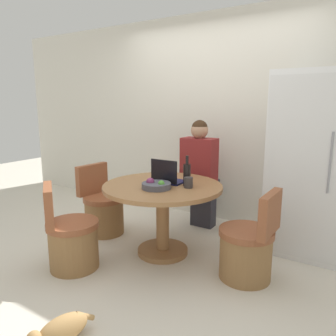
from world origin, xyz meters
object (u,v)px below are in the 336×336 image
chair_near_left_corner (71,241)px  chair_left_side (103,211)px  dining_table (163,202)px  laptop (168,178)px  chair_right_side (248,249)px  bottle (187,174)px  fruit_bowl (156,185)px  cat (62,329)px  person_seated (200,171)px  refrigerator (310,164)px

chair_near_left_corner → chair_left_side: size_ratio=1.00×
dining_table → laptop: bearing=89.1°
chair_right_side → chair_left_side: bearing=-92.1°
chair_left_side → bottle: bearing=-83.8°
fruit_bowl → dining_table: bearing=100.7°
dining_table → chair_right_side: chair_right_side is taller
chair_left_side → cat: size_ratio=1.79×
fruit_bowl → person_seated: bearing=91.5°
refrigerator → laptop: size_ratio=6.08×
dining_table → person_seated: (0.00, 0.81, 0.17)m
laptop → fruit_bowl: laptop is taller
dining_table → cat: dining_table is taller
dining_table → fruit_bowl: bearing=-79.3°
refrigerator → chair_left_side: bearing=-158.8°
person_seated → cat: (0.15, -2.22, -0.62)m
chair_near_left_corner → refrigerator: bearing=-99.9°
chair_near_left_corner → fruit_bowl: size_ratio=2.91×
chair_near_left_corner → cat: (0.70, -0.70, -0.18)m
person_seated → fruit_bowl: 0.96m
chair_near_left_corner → bottle: (0.76, 0.80, 0.57)m
person_seated → chair_near_left_corner: bearing=70.1°
person_seated → dining_table: bearing=89.7°
chair_left_side → bottle: 1.24m
refrigerator → chair_near_left_corner: (-1.73, -1.58, -0.64)m
refrigerator → chair_right_side: size_ratio=2.27×
dining_table → fruit_bowl: 0.26m
chair_near_left_corner → person_seated: 1.67m
dining_table → person_seated: person_seated is taller
laptop → bottle: (0.21, 0.01, 0.06)m
chair_right_side → refrigerator: bearing=162.1°
dining_table → chair_left_side: (-0.89, 0.07, -0.28)m
refrigerator → cat: size_ratio=4.05×
person_seated → fruit_bowl: (0.02, -0.96, 0.04)m
chair_right_side → bottle: bottle is taller
fruit_bowl → cat: 1.42m
chair_near_left_corner → chair_left_side: same height
bottle → chair_right_side: bearing=-9.4°
person_seated → fruit_bowl: person_seated is taller
chair_near_left_corner → cat: 1.00m
laptop → bottle: bearing=-176.9°
chair_right_side → chair_near_left_corner: size_ratio=1.00×
refrigerator → chair_left_side: size_ratio=2.27×
dining_table → person_seated: size_ratio=0.89×
chair_near_left_corner → chair_right_side: bearing=-116.5°
person_seated → fruit_bowl: size_ratio=4.80×
chair_right_side → fruit_bowl: 1.00m
laptop → bottle: 0.22m
person_seated → cat: bearing=93.8°
refrigerator → dining_table: 1.52m
fruit_bowl → bottle: bottle is taller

